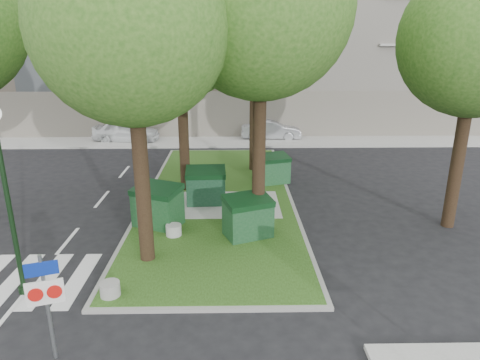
{
  "coord_description": "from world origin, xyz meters",
  "views": [
    {
      "loc": [
        1.12,
        -9.27,
        6.49
      ],
      "look_at": [
        1.37,
        4.43,
        2.0
      ],
      "focal_mm": 32.0,
      "sensor_mm": 36.0,
      "label": 1
    }
  ],
  "objects_px": {
    "tree_median_mid": "(182,27)",
    "dumpster_a": "(158,206)",
    "traffic_sign_pole": "(46,294)",
    "bollard_mid": "(174,230)",
    "litter_bin": "(277,176)",
    "car_white": "(126,131)",
    "dumpster_b": "(206,186)",
    "car_silver": "(271,130)",
    "dumpster_d": "(273,169)",
    "bollard_left": "(110,289)",
    "street_lamp": "(4,181)",
    "tree_median_near_left": "(133,6)",
    "dumpster_c": "(248,217)",
    "bollard_right": "(262,225)"
  },
  "relations": [
    {
      "from": "tree_median_mid",
      "to": "dumpster_a",
      "type": "xyz_separation_m",
      "value": [
        -0.66,
        -4.03,
        -6.13
      ]
    },
    {
      "from": "traffic_sign_pole",
      "to": "bollard_mid",
      "type": "bearing_deg",
      "value": 54.9
    },
    {
      "from": "tree_median_mid",
      "to": "traffic_sign_pole",
      "type": "relative_size",
      "value": 4.07
    },
    {
      "from": "litter_bin",
      "to": "car_white",
      "type": "xyz_separation_m",
      "value": [
        -9.17,
        9.3,
        0.25
      ]
    },
    {
      "from": "dumpster_b",
      "to": "car_silver",
      "type": "height_order",
      "value": "dumpster_b"
    },
    {
      "from": "dumpster_d",
      "to": "bollard_left",
      "type": "distance_m",
      "value": 10.64
    },
    {
      "from": "bollard_mid",
      "to": "street_lamp",
      "type": "height_order",
      "value": "street_lamp"
    },
    {
      "from": "tree_median_near_left",
      "to": "street_lamp",
      "type": "bearing_deg",
      "value": -151.3
    },
    {
      "from": "dumpster_d",
      "to": "car_white",
      "type": "bearing_deg",
      "value": 117.02
    },
    {
      "from": "dumpster_b",
      "to": "traffic_sign_pole",
      "type": "bearing_deg",
      "value": -109.77
    },
    {
      "from": "bollard_left",
      "to": "street_lamp",
      "type": "xyz_separation_m",
      "value": [
        -2.42,
        0.35,
        2.87
      ]
    },
    {
      "from": "tree_median_near_left",
      "to": "dumpster_a",
      "type": "distance_m",
      "value": 6.92
    },
    {
      "from": "tree_median_near_left",
      "to": "dumpster_d",
      "type": "relative_size",
      "value": 6.2
    },
    {
      "from": "dumpster_b",
      "to": "dumpster_c",
      "type": "xyz_separation_m",
      "value": [
        1.6,
        -3.16,
        -0.02
      ]
    },
    {
      "from": "dumpster_d",
      "to": "bollard_mid",
      "type": "height_order",
      "value": "dumpster_d"
    },
    {
      "from": "tree_median_mid",
      "to": "bollard_right",
      "type": "height_order",
      "value": "tree_median_mid"
    },
    {
      "from": "car_white",
      "to": "car_silver",
      "type": "xyz_separation_m",
      "value": [
        9.73,
        0.57,
        -0.07
      ]
    },
    {
      "from": "bollard_right",
      "to": "litter_bin",
      "type": "xyz_separation_m",
      "value": [
        1.07,
        5.12,
        0.18
      ]
    },
    {
      "from": "tree_median_near_left",
      "to": "bollard_mid",
      "type": "distance_m",
      "value": 7.2
    },
    {
      "from": "dumpster_a",
      "to": "dumpster_d",
      "type": "height_order",
      "value": "dumpster_a"
    },
    {
      "from": "dumpster_a",
      "to": "traffic_sign_pole",
      "type": "height_order",
      "value": "traffic_sign_pole"
    },
    {
      "from": "traffic_sign_pole",
      "to": "bollard_right",
      "type": "bearing_deg",
      "value": 34.0
    },
    {
      "from": "dumpster_c",
      "to": "street_lamp",
      "type": "xyz_separation_m",
      "value": [
        -6.15,
        -3.2,
        2.36
      ]
    },
    {
      "from": "dumpster_d",
      "to": "traffic_sign_pole",
      "type": "bearing_deg",
      "value": -133.96
    },
    {
      "from": "bollard_mid",
      "to": "litter_bin",
      "type": "relative_size",
      "value": 0.73
    },
    {
      "from": "tree_median_mid",
      "to": "bollard_right",
      "type": "relative_size",
      "value": 19.72
    },
    {
      "from": "dumpster_d",
      "to": "car_silver",
      "type": "xyz_separation_m",
      "value": [
        0.76,
        9.67,
        -0.11
      ]
    },
    {
      "from": "dumpster_d",
      "to": "car_silver",
      "type": "bearing_deg",
      "value": 67.95
    },
    {
      "from": "dumpster_a",
      "to": "bollard_left",
      "type": "distance_m",
      "value": 4.59
    },
    {
      "from": "bollard_right",
      "to": "car_white",
      "type": "bearing_deg",
      "value": 119.31
    },
    {
      "from": "tree_median_mid",
      "to": "dumpster_c",
      "type": "xyz_separation_m",
      "value": [
        2.54,
        -5.0,
        -6.17
      ]
    },
    {
      "from": "dumpster_d",
      "to": "tree_median_mid",
      "type": "bearing_deg",
      "value": 173.56
    },
    {
      "from": "bollard_left",
      "to": "bollard_mid",
      "type": "height_order",
      "value": "bollard_mid"
    },
    {
      "from": "street_lamp",
      "to": "traffic_sign_pole",
      "type": "bearing_deg",
      "value": -54.08
    },
    {
      "from": "bollard_left",
      "to": "car_silver",
      "type": "height_order",
      "value": "car_silver"
    },
    {
      "from": "tree_median_mid",
      "to": "dumpster_a",
      "type": "distance_m",
      "value": 7.37
    },
    {
      "from": "bollard_right",
      "to": "tree_median_mid",
      "type": "bearing_deg",
      "value": 123.73
    },
    {
      "from": "bollard_left",
      "to": "car_white",
      "type": "xyz_separation_m",
      "value": [
        -3.87,
        18.43,
        0.43
      ]
    },
    {
      "from": "tree_median_near_left",
      "to": "bollard_mid",
      "type": "bearing_deg",
      "value": 72.19
    },
    {
      "from": "dumpster_d",
      "to": "bollard_mid",
      "type": "distance_m",
      "value": 6.93
    },
    {
      "from": "dumpster_c",
      "to": "bollard_mid",
      "type": "bearing_deg",
      "value": 156.91
    },
    {
      "from": "bollard_left",
      "to": "litter_bin",
      "type": "relative_size",
      "value": 0.72
    },
    {
      "from": "tree_median_mid",
      "to": "car_silver",
      "type": "relative_size",
      "value": 2.48
    },
    {
      "from": "tree_median_near_left",
      "to": "street_lamp",
      "type": "relative_size",
      "value": 2.08
    },
    {
      "from": "dumpster_d",
      "to": "car_white",
      "type": "distance_m",
      "value": 12.78
    },
    {
      "from": "tree_median_near_left",
      "to": "bollard_right",
      "type": "relative_size",
      "value": 20.79
    },
    {
      "from": "car_white",
      "to": "dumpster_a",
      "type": "bearing_deg",
      "value": -157.09
    },
    {
      "from": "dumpster_c",
      "to": "tree_median_near_left",
      "type": "bearing_deg",
      "value": -175.44
    },
    {
      "from": "litter_bin",
      "to": "car_silver",
      "type": "xyz_separation_m",
      "value": [
        0.56,
        9.88,
        0.18
      ]
    },
    {
      "from": "tree_median_near_left",
      "to": "dumpster_b",
      "type": "distance_m",
      "value": 8.11
    }
  ]
}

